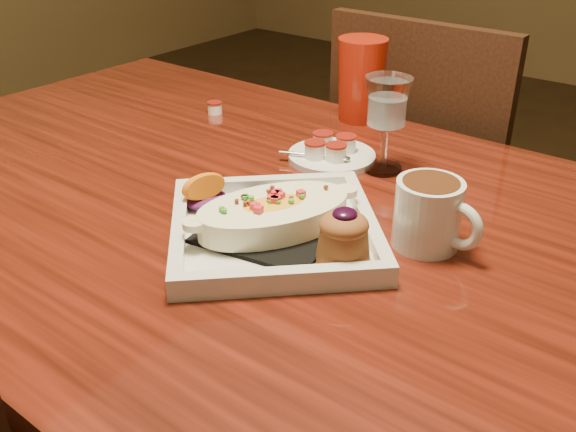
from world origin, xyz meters
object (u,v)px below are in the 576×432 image
Objects in this scene: chair_far at (429,196)px; coffee_mug at (430,212)px; plate at (279,223)px; table at (252,256)px; saucer at (330,153)px; goblet at (387,107)px; red_tumbler at (361,80)px.

chair_far reaches higher than coffee_mug.
chair_far is 0.70m from coffee_mug.
chair_far is 7.58× the size of coffee_mug.
chair_far is 0.75m from plate.
saucer is at bearing 88.64° from table.
plate is 2.56× the size of saucer.
goblet is (0.10, -0.41, 0.35)m from chair_far.
plate is at bearing -69.97° from red_tumbler.
chair_far is at bearing 90.63° from saucer.
red_tumbler is (-0.16, 0.18, -0.03)m from goblet.
coffee_mug is at bearing -30.29° from saucer.
table is 0.44m from red_tumbler.
saucer is at bearing -71.15° from red_tumbler.
coffee_mug is at bearing -9.89° from plate.
saucer is at bearing 155.51° from coffee_mug.
red_tumbler reaches higher than goblet.
coffee_mug is at bearing 114.52° from chair_far.
plate is 2.44× the size of goblet.
plate is 0.29m from goblet.
chair_far is 0.50m from saucer.
goblet is at bearing 11.20° from saucer.
chair_far is at bearing 74.55° from red_tumbler.
red_tumbler reaches higher than plate.
goblet is (-0.01, 0.28, 0.08)m from plate.
red_tumbler is (-0.33, 0.35, 0.03)m from coffee_mug.
chair_far is 6.24× the size of saucer.
saucer is at bearing -168.80° from goblet.
saucer is (-0.10, 0.26, -0.01)m from plate.
goblet is (0.10, 0.22, 0.20)m from table.
red_tumbler is (-0.06, 0.40, 0.18)m from table.
goblet is at bearing 65.98° from table.
chair_far is (-0.00, 0.63, -0.15)m from table.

